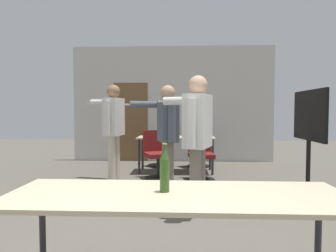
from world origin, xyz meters
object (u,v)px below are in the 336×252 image
at_px(person_near_casual, 197,132).
at_px(office_chair_near_pushed, 157,156).
at_px(office_chair_far_right, 161,147).
at_px(office_chair_far_left, 201,157).
at_px(office_chair_side_rolled, 196,148).
at_px(beer_bottle, 165,169).
at_px(tv_screen, 309,134).
at_px(person_left_plaid, 113,124).
at_px(person_far_watching, 167,129).

distance_m(person_near_casual, office_chair_near_pushed, 2.20).
xyz_separation_m(person_near_casual, office_chair_far_right, (-0.68, 3.25, -0.59)).
height_order(person_near_casual, office_chair_far_left, person_near_casual).
relative_size(office_chair_side_rolled, beer_bottle, 2.87).
distance_m(tv_screen, office_chair_far_left, 2.05).
xyz_separation_m(tv_screen, office_chair_side_rolled, (-1.49, 2.64, -0.53)).
bearing_deg(tv_screen, beer_bottle, -39.54).
bearing_deg(tv_screen, person_left_plaid, -108.63).
height_order(person_far_watching, office_chair_side_rolled, person_far_watching).
distance_m(office_chair_far_right, office_chair_far_left, 1.59).
relative_size(tv_screen, beer_bottle, 4.84).
distance_m(person_left_plaid, office_chair_far_left, 1.76).
height_order(tv_screen, office_chair_near_pushed, tv_screen).
relative_size(tv_screen, person_far_watching, 0.94).
xyz_separation_m(person_left_plaid, beer_bottle, (1.14, -3.38, -0.16)).
bearing_deg(office_chair_far_right, person_far_watching, -132.74).
bearing_deg(beer_bottle, person_left_plaid, 108.64).
relative_size(office_chair_side_rolled, office_chair_near_pushed, 1.03).
bearing_deg(beer_bottle, office_chair_near_pushed, 95.66).
distance_m(office_chair_far_right, office_chair_near_pushed, 1.24).
bearing_deg(office_chair_far_left, office_chair_far_right, -62.36).
height_order(tv_screen, office_chair_far_right, tv_screen).
height_order(person_far_watching, beer_bottle, person_far_watching).
xyz_separation_m(person_far_watching, office_chair_far_right, (-0.26, 2.33, -0.57)).
distance_m(person_left_plaid, beer_bottle, 3.57).
bearing_deg(beer_bottle, office_chair_side_rolled, 84.92).
distance_m(person_far_watching, office_chair_side_rolled, 2.44).
relative_size(office_chair_far_right, office_chair_far_left, 1.02).
height_order(person_left_plaid, office_chair_side_rolled, person_left_plaid).
distance_m(person_left_plaid, office_chair_near_pushed, 1.08).
bearing_deg(office_chair_far_right, office_chair_near_pushed, -138.87).
bearing_deg(office_chair_far_left, office_chair_side_rolled, -93.48).
bearing_deg(tv_screen, person_far_watching, -99.43).
xyz_separation_m(person_near_casual, office_chair_near_pushed, (-0.68, 2.00, -0.62)).
bearing_deg(office_chair_far_left, person_near_casual, 80.11).
distance_m(person_far_watching, person_left_plaid, 1.24).
height_order(person_near_casual, beer_bottle, person_near_casual).
bearing_deg(office_chair_near_pushed, beer_bottle, 71.53).
bearing_deg(office_chair_near_pushed, office_chair_far_right, -113.96).
relative_size(tv_screen, office_chair_far_right, 1.68).
xyz_separation_m(person_left_plaid, office_chair_side_rolled, (1.58, 1.60, -0.63)).
xyz_separation_m(person_near_casual, beer_bottle, (-0.30, -1.77, -0.14)).
bearing_deg(office_chair_near_pushed, tv_screen, 124.18).
bearing_deg(person_far_watching, office_chair_far_right, -8.35).
bearing_deg(office_chair_side_rolled, office_chair_far_right, -122.17).
bearing_deg(person_far_watching, office_chair_side_rolled, -28.42).
relative_size(person_far_watching, office_chair_side_rolled, 1.80).
height_order(tv_screen, person_left_plaid, person_left_plaid).
bearing_deg(person_near_casual, office_chair_far_left, 13.70).
distance_m(office_chair_side_rolled, beer_bottle, 5.03).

